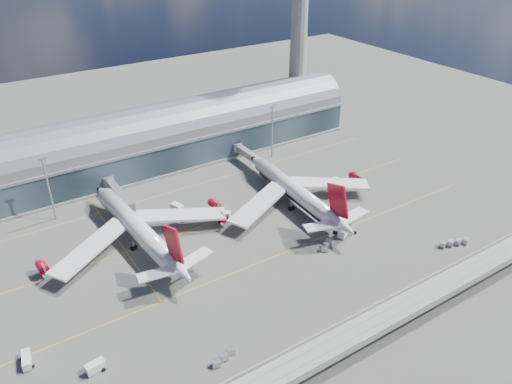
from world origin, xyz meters
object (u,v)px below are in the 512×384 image
airliner_right (296,192)px  cargo_train_1 (455,243)px  floodlight_mast_right (272,131)px  cargo_train_2 (326,245)px  cargo_train_0 (224,357)px  airliner_left (138,229)px  service_truck_0 (26,360)px  service_truck_4 (178,208)px  service_truck_5 (222,215)px  service_truck_2 (345,229)px  service_truck_1 (95,367)px  control_tower (299,27)px  service_truck_3 (337,183)px  floodlight_mast_left (49,187)px

airliner_right → cargo_train_1: 60.87m
floodlight_mast_right → cargo_train_2: floodlight_mast_right is taller
cargo_train_0 → airliner_left: bearing=15.1°
floodlight_mast_right → service_truck_0: 141.62m
airliner_left → service_truck_0: size_ratio=11.26×
service_truck_4 → service_truck_5: (11.89, -13.86, 0.04)m
floodlight_mast_right → service_truck_0: bearing=-151.2°
service_truck_2 → service_truck_4: 64.71m
service_truck_0 → service_truck_1: 18.62m
service_truck_1 → service_truck_2: service_truck_2 is taller
service_truck_1 → service_truck_2: size_ratio=0.55×
control_tower → service_truck_5: 114.38m
airliner_right → service_truck_4: size_ratio=11.87×
control_tower → cargo_train_0: (-115.24, -122.59, -50.69)m
floodlight_mast_right → airliner_right: size_ratio=0.37×
control_tower → service_truck_3: (-27.99, -66.45, -50.18)m
cargo_train_2 → service_truck_4: bearing=65.9°
service_truck_1 → service_truck_4: (50.81, 59.32, 0.17)m
floodlight_mast_right → service_truck_2: 70.05m
service_truck_3 → cargo_train_2: service_truck_3 is taller
airliner_left → service_truck_1: 55.91m
floodlight_mast_left → floodlight_mast_right: bearing=0.0°
service_truck_3 → cargo_train_2: (-32.45, -32.13, -0.59)m
service_truck_0 → service_truck_4: (65.04, 47.30, 0.28)m
floodlight_mast_left → airliner_left: 39.93m
cargo_train_1 → cargo_train_2: size_ratio=1.64×
service_truck_0 → cargo_train_0: (43.44, -26.72, -0.37)m
service_truck_5 → cargo_train_2: service_truck_5 is taller
airliner_right → service_truck_0: bearing=-162.6°
service_truck_2 → control_tower: bearing=-55.0°
cargo_train_0 → airliner_right: bearing=-33.7°
service_truck_0 → cargo_train_2: (98.24, -2.70, -0.45)m
control_tower → service_truck_4: (-93.65, -48.57, -50.05)m
cargo_train_0 → cargo_train_2: cargo_train_0 is taller
service_truck_3 → cargo_train_0: (-87.25, -56.14, -0.51)m
service_truck_0 → cargo_train_1: size_ratio=0.55×
airliner_right → airliner_left: bearing=175.9°
control_tower → floodlight_mast_left: control_tower is taller
service_truck_4 → cargo_train_2: 60.03m
service_truck_4 → cargo_train_0: size_ratio=0.72×
service_truck_1 → service_truck_3: bearing=-79.1°
floodlight_mast_left → floodlight_mast_right: (100.00, 0.00, 0.00)m
floodlight_mast_left → service_truck_4: floodlight_mast_left is taller
service_truck_4 → cargo_train_2: bearing=-71.1°
service_truck_1 → service_truck_4: bearing=-49.3°
airliner_left → service_truck_4: airliner_left is taller
service_truck_0 → cargo_train_2: bearing=7.4°
cargo_train_0 → service_truck_4: bearing=-0.1°
service_truck_0 → service_truck_3: size_ratio=1.02×
airliner_left → cargo_train_0: 61.64m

